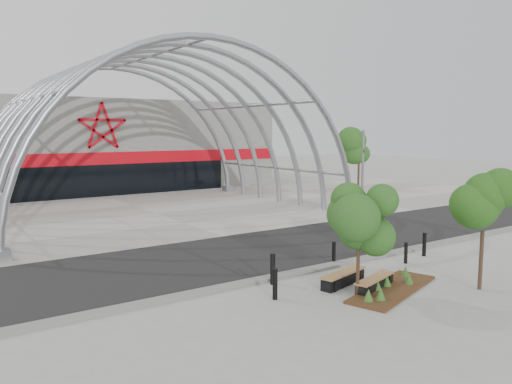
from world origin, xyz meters
The scene contains 18 objects.
ground centered at (0.00, 0.00, 0.00)m, with size 140.00×140.00×0.00m, color gray.
road centered at (0.00, 3.50, 0.01)m, with size 140.00×7.00×0.02m, color black.
forecourt centered at (0.00, 15.50, 0.02)m, with size 60.00×17.00×0.04m, color #9B958B.
kerb centered at (0.00, -0.25, 0.06)m, with size 60.00×0.50×0.12m, color slate.
arena_building centered at (0.00, 33.45, 3.99)m, with size 34.00×15.24×8.00m.
vault_canopy centered at (0.00, 15.50, 0.02)m, with size 20.80×15.80×20.36m.
planting_bed centered at (0.36, -3.57, 0.11)m, with size 4.64×2.65×0.47m.
signal_pole centered at (9.94, 6.99, 2.82)m, with size 0.18×0.76×5.39m.
street_tree_0 centered at (-1.05, -3.37, 2.56)m, with size 1.56×1.56×3.57m.
street_tree_1 centered at (2.93, -5.16, 2.81)m, with size 1.65×1.65×3.91m.
bench_0 centered at (-0.55, -2.19, 0.23)m, with size 2.29×1.01×0.47m.
bench_1 centered at (-0.06, -3.20, 0.22)m, with size 2.16×1.04×0.44m.
bollard_0 centered at (-2.53, -0.74, 0.55)m, with size 0.18×0.18×1.10m, color black.
bollard_1 centered at (-3.40, -2.06, 0.50)m, with size 0.16×0.16×1.01m, color black.
bollard_2 centered at (1.07, 0.01, 0.46)m, with size 0.15×0.15×0.92m, color black.
bollard_3 centered at (3.55, -1.56, 0.44)m, with size 0.14×0.14×0.87m, color black.
bollard_4 centered at (5.18, -1.22, 0.51)m, with size 0.16×0.16×1.01m, color black.
bg_tree_1 centered at (21.00, 18.00, 4.25)m, with size 2.70×2.70×5.91m.
Camera 1 is at (-12.58, -14.41, 5.36)m, focal length 35.00 mm.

